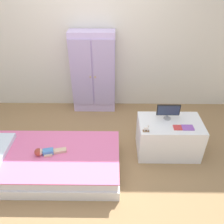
{
  "coord_description": "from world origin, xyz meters",
  "views": [
    {
      "loc": [
        0.4,
        -2.18,
        2.33
      ],
      "look_at": [
        0.37,
        0.39,
        0.59
      ],
      "focal_mm": 36.46,
      "sensor_mm": 36.0,
      "label": 1
    }
  ],
  "objects_px": {
    "tv_stand": "(168,137)",
    "book_red": "(178,128)",
    "book_purple": "(188,128)",
    "rocking_horse_toy": "(147,128)",
    "tv_monitor": "(168,111)",
    "bed": "(51,162)",
    "doll": "(44,152)",
    "wardrobe": "(93,73)"
  },
  "relations": [
    {
      "from": "doll",
      "to": "tv_stand",
      "type": "relative_size",
      "value": 0.46
    },
    {
      "from": "book_purple",
      "to": "doll",
      "type": "bearing_deg",
      "value": -171.77
    },
    {
      "from": "doll",
      "to": "book_purple",
      "type": "xyz_separation_m",
      "value": [
        1.82,
        0.26,
        0.19
      ]
    },
    {
      "from": "rocking_horse_toy",
      "to": "book_purple",
      "type": "relative_size",
      "value": 0.67
    },
    {
      "from": "doll",
      "to": "book_purple",
      "type": "relative_size",
      "value": 2.57
    },
    {
      "from": "tv_stand",
      "to": "doll",
      "type": "bearing_deg",
      "value": -166.88
    },
    {
      "from": "wardrobe",
      "to": "book_red",
      "type": "relative_size",
      "value": 12.43
    },
    {
      "from": "wardrobe",
      "to": "tv_monitor",
      "type": "bearing_deg",
      "value": -43.89
    },
    {
      "from": "bed",
      "to": "wardrobe",
      "type": "relative_size",
      "value": 1.26
    },
    {
      "from": "rocking_horse_toy",
      "to": "book_purple",
      "type": "distance_m",
      "value": 0.55
    },
    {
      "from": "rocking_horse_toy",
      "to": "bed",
      "type": "bearing_deg",
      "value": -171.21
    },
    {
      "from": "bed",
      "to": "doll",
      "type": "distance_m",
      "value": 0.19
    },
    {
      "from": "wardrobe",
      "to": "rocking_horse_toy",
      "type": "distance_m",
      "value": 1.53
    },
    {
      "from": "doll",
      "to": "bed",
      "type": "bearing_deg",
      "value": -0.14
    },
    {
      "from": "bed",
      "to": "tv_monitor",
      "type": "height_order",
      "value": "tv_monitor"
    },
    {
      "from": "rocking_horse_toy",
      "to": "wardrobe",
      "type": "bearing_deg",
      "value": 120.21
    },
    {
      "from": "doll",
      "to": "wardrobe",
      "type": "xyz_separation_m",
      "value": [
        0.51,
        1.51,
        0.38
      ]
    },
    {
      "from": "doll",
      "to": "book_red",
      "type": "bearing_deg",
      "value": 8.83
    },
    {
      "from": "tv_stand",
      "to": "book_red",
      "type": "bearing_deg",
      "value": -61.28
    },
    {
      "from": "wardrobe",
      "to": "tv_monitor",
      "type": "height_order",
      "value": "wardrobe"
    },
    {
      "from": "tv_monitor",
      "to": "book_purple",
      "type": "height_order",
      "value": "tv_monitor"
    },
    {
      "from": "tv_stand",
      "to": "rocking_horse_toy",
      "type": "height_order",
      "value": "rocking_horse_toy"
    },
    {
      "from": "bed",
      "to": "book_red",
      "type": "distance_m",
      "value": 1.71
    },
    {
      "from": "doll",
      "to": "tv_stand",
      "type": "xyz_separation_m",
      "value": [
        1.63,
        0.38,
        -0.07
      ]
    },
    {
      "from": "rocking_horse_toy",
      "to": "book_purple",
      "type": "height_order",
      "value": "rocking_horse_toy"
    },
    {
      "from": "doll",
      "to": "book_red",
      "type": "height_order",
      "value": "book_red"
    },
    {
      "from": "tv_stand",
      "to": "book_red",
      "type": "distance_m",
      "value": 0.29
    },
    {
      "from": "wardrobe",
      "to": "book_red",
      "type": "height_order",
      "value": "wardrobe"
    },
    {
      "from": "doll",
      "to": "book_red",
      "type": "relative_size",
      "value": 3.44
    },
    {
      "from": "tv_stand",
      "to": "tv_monitor",
      "type": "height_order",
      "value": "tv_monitor"
    },
    {
      "from": "tv_stand",
      "to": "tv_monitor",
      "type": "bearing_deg",
      "value": 112.33
    },
    {
      "from": "bed",
      "to": "tv_stand",
      "type": "height_order",
      "value": "tv_stand"
    },
    {
      "from": "doll",
      "to": "wardrobe",
      "type": "bearing_deg",
      "value": 71.28
    },
    {
      "from": "bed",
      "to": "book_red",
      "type": "bearing_deg",
      "value": 9.09
    },
    {
      "from": "bed",
      "to": "book_purple",
      "type": "relative_size",
      "value": 11.75
    },
    {
      "from": "rocking_horse_toy",
      "to": "doll",
      "type": "bearing_deg",
      "value": -171.54
    },
    {
      "from": "wardrobe",
      "to": "tv_monitor",
      "type": "relative_size",
      "value": 4.56
    },
    {
      "from": "bed",
      "to": "book_purple",
      "type": "bearing_deg",
      "value": 8.46
    },
    {
      "from": "wardrobe",
      "to": "tv_stand",
      "type": "height_order",
      "value": "wardrobe"
    },
    {
      "from": "rocking_horse_toy",
      "to": "book_red",
      "type": "bearing_deg",
      "value": 9.98
    },
    {
      "from": "tv_monitor",
      "to": "bed",
      "type": "bearing_deg",
      "value": -163.13
    },
    {
      "from": "book_purple",
      "to": "book_red",
      "type": "bearing_deg",
      "value": 180.0
    }
  ]
}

